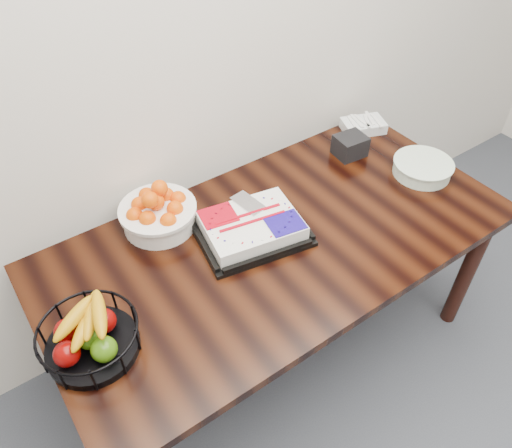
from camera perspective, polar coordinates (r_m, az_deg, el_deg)
table at (r=1.96m, az=2.61°, el=-3.20°), size 1.80×0.90×0.75m
cake_tray at (r=1.87m, az=-0.53°, el=-0.40°), size 0.45×0.38×0.08m
tangerine_bowl at (r=1.92m, az=-11.18°, el=1.64°), size 0.30×0.30×0.19m
fruit_basket at (r=1.61m, az=-18.51°, el=-12.09°), size 0.30×0.30×0.16m
plate_stack at (r=2.28m, az=18.49°, el=6.11°), size 0.26×0.26×0.06m
fork_bag at (r=2.50m, az=12.15°, el=10.98°), size 0.23×0.19×0.06m
napkin_box at (r=2.31m, az=10.71°, el=8.79°), size 0.14×0.13×0.09m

